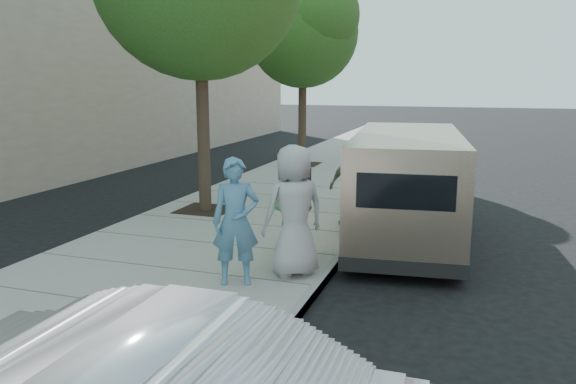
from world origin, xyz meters
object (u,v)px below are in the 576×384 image
at_px(van, 406,184).
at_px(person_green_shirt, 294,211).
at_px(person_officer, 236,222).
at_px(person_striped_polo, 352,184).
at_px(parking_meter, 301,193).
at_px(person_gray_shirt, 294,211).
at_px(tree_far, 304,27).

distance_m(van, person_green_shirt, 2.69).
xyz_separation_m(person_officer, person_striped_polo, (0.89, 3.84, -0.07)).
distance_m(parking_meter, person_officer, 1.48).
relative_size(person_green_shirt, person_gray_shirt, 0.77).
bearing_deg(parking_meter, van, 76.86).
bearing_deg(person_green_shirt, parking_meter, 145.78).
relative_size(person_gray_shirt, person_striped_polo, 1.17).
height_order(person_officer, person_green_shirt, person_officer).
relative_size(tree_far, person_officer, 3.46).
bearing_deg(person_officer, parking_meter, 44.76).
relative_size(parking_meter, person_gray_shirt, 0.78).
relative_size(person_officer, person_gray_shirt, 0.93).
height_order(van, person_officer, van).
distance_m(tree_far, parking_meter, 11.47).
bearing_deg(person_gray_shirt, tree_far, -117.41).
height_order(parking_meter, person_officer, person_officer).
bearing_deg(parking_meter, person_gray_shirt, -62.51).
bearing_deg(person_green_shirt, van, -120.60).
height_order(person_officer, person_striped_polo, person_officer).
bearing_deg(van, person_gray_shirt, -119.81).
xyz_separation_m(person_gray_shirt, person_striped_polo, (0.20, 3.21, -0.15)).
bearing_deg(person_striped_polo, person_green_shirt, 35.14).
xyz_separation_m(parking_meter, person_officer, (-0.58, -1.35, -0.20)).
relative_size(tree_far, van, 1.11).
xyz_separation_m(parking_meter, person_gray_shirt, (0.11, -0.72, -0.12)).
bearing_deg(tree_far, person_officer, -77.69).
height_order(tree_far, person_green_shirt, tree_far).
distance_m(van, person_gray_shirt, 3.30).
distance_m(person_green_shirt, person_gray_shirt, 0.95).
bearing_deg(person_striped_polo, van, 127.59).
bearing_deg(van, person_striped_polo, 164.34).
bearing_deg(tree_far, person_green_shirt, -73.90).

